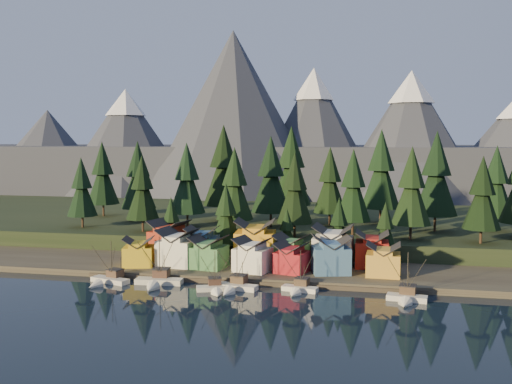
% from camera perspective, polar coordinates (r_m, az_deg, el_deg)
% --- Properties ---
extents(ground, '(500.00, 500.00, 0.00)m').
position_cam_1_polar(ground, '(119.35, -2.34, -11.06)').
color(ground, black).
rests_on(ground, ground).
extents(shore_strip, '(400.00, 50.00, 1.50)m').
position_cam_1_polar(shore_strip, '(157.09, 1.27, -6.80)').
color(shore_strip, '#342E26').
rests_on(shore_strip, ground).
extents(hillside, '(420.00, 100.00, 6.00)m').
position_cam_1_polar(hillside, '(205.28, 3.84, -3.32)').
color(hillside, black).
rests_on(hillside, ground).
extents(dock, '(80.00, 4.00, 1.00)m').
position_cam_1_polar(dock, '(134.71, -0.60, -8.94)').
color(dock, '#4D4337').
rests_on(dock, ground).
extents(mountain_ridge, '(560.00, 190.00, 90.00)m').
position_cam_1_polar(mountain_ridge, '(326.32, 6.18, 3.89)').
color(mountain_ridge, '#3F4251').
rests_on(mountain_ridge, ground).
extents(boat_0, '(10.32, 10.76, 10.87)m').
position_cam_1_polar(boat_0, '(138.84, -14.71, -8.05)').
color(boat_0, beige).
rests_on(boat_0, ground).
extents(boat_1, '(11.41, 12.30, 12.32)m').
position_cam_1_polar(boat_1, '(134.73, -9.85, -8.24)').
color(boat_1, beige).
rests_on(boat_1, ground).
extents(boat_2, '(8.91, 9.31, 9.83)m').
position_cam_1_polar(boat_2, '(127.94, -4.06, -9.09)').
color(boat_2, silver).
rests_on(boat_2, ground).
extents(boat_3, '(10.32, 10.97, 11.18)m').
position_cam_1_polar(boat_3, '(128.49, -2.21, -8.92)').
color(boat_3, beige).
rests_on(boat_3, ground).
extents(boat_4, '(8.45, 8.95, 10.19)m').
position_cam_1_polar(boat_4, '(127.44, 4.29, -9.08)').
color(boat_4, silver).
rests_on(boat_4, ground).
extents(boat_6, '(8.78, 9.40, 11.27)m').
position_cam_1_polar(boat_6, '(123.71, 14.83, -9.54)').
color(boat_6, beige).
rests_on(boat_6, ground).
extents(house_front_0, '(8.82, 8.53, 7.33)m').
position_cam_1_polar(house_front_0, '(148.58, -11.66, -5.79)').
color(house_front_0, gold).
rests_on(house_front_0, shore_strip).
extents(house_front_1, '(10.15, 9.83, 9.44)m').
position_cam_1_polar(house_front_1, '(147.25, -7.80, -5.39)').
color(house_front_1, silver).
rests_on(house_front_1, shore_strip).
extents(house_front_2, '(9.30, 9.36, 8.03)m').
position_cam_1_polar(house_front_2, '(143.91, -4.78, -5.91)').
color(house_front_2, '#407743').
rests_on(house_front_2, shore_strip).
extents(house_front_3, '(9.63, 9.35, 8.23)m').
position_cam_1_polar(house_front_3, '(139.65, -0.34, -6.19)').
color(house_front_3, white).
rests_on(house_front_3, shore_strip).
extents(house_front_4, '(8.81, 9.21, 7.27)m').
position_cam_1_polar(house_front_4, '(138.86, 3.59, -6.48)').
color(house_front_4, maroon).
rests_on(house_front_4, shore_strip).
extents(house_front_5, '(10.34, 9.77, 9.07)m').
position_cam_1_polar(house_front_5, '(138.84, 7.50, -6.12)').
color(house_front_5, '#3E6894').
rests_on(house_front_5, shore_strip).
extents(house_front_6, '(8.07, 7.66, 7.81)m').
position_cam_1_polar(house_front_6, '(138.41, 12.61, -6.51)').
color(house_front_6, gold).
rests_on(house_front_6, shore_strip).
extents(house_back_0, '(11.04, 10.76, 10.13)m').
position_cam_1_polar(house_back_0, '(157.88, -8.66, -4.55)').
color(house_back_0, maroon).
rests_on(house_back_0, shore_strip).
extents(house_back_1, '(8.58, 8.67, 9.13)m').
position_cam_1_polar(house_back_1, '(151.29, -5.43, -5.15)').
color(house_back_1, '#325677').
rests_on(house_back_1, shore_strip).
extents(house_back_2, '(11.12, 10.36, 10.95)m').
position_cam_1_polar(house_back_2, '(151.78, -0.09, -4.72)').
color(house_back_2, gold).
rests_on(house_back_2, shore_strip).
extents(house_back_3, '(9.32, 8.67, 8.04)m').
position_cam_1_polar(house_back_3, '(145.52, 3.48, -5.77)').
color(house_back_3, '#46814A').
rests_on(house_back_3, shore_strip).
extents(house_back_4, '(10.15, 9.78, 10.56)m').
position_cam_1_polar(house_back_4, '(146.01, 7.70, -5.25)').
color(house_back_4, silver).
rests_on(house_back_4, shore_strip).
extents(house_back_5, '(8.19, 8.29, 9.12)m').
position_cam_1_polar(house_back_5, '(146.85, 11.52, -5.55)').
color(house_back_5, maroon).
rests_on(house_back_5, shore_strip).
extents(tree_hill_0, '(9.51, 9.51, 22.15)m').
position_cam_1_polar(tree_hill_0, '(186.97, -17.03, 0.28)').
color(tree_hill_0, '#332319').
rests_on(tree_hill_0, hillside).
extents(tree_hill_1, '(11.67, 11.67, 27.19)m').
position_cam_1_polar(tree_hill_1, '(195.79, -11.71, 1.42)').
color(tree_hill_1, '#332319').
rests_on(tree_hill_1, hillside).
extents(tree_hill_2, '(9.86, 9.86, 22.98)m').
position_cam_1_polar(tree_hill_2, '(173.69, -11.31, 0.20)').
color(tree_hill_2, '#332319').
rests_on(tree_hill_2, hillside).
extents(tree_hill_3, '(11.47, 11.47, 26.72)m').
position_cam_1_polar(tree_hill_3, '(181.13, -6.91, 1.12)').
color(tree_hill_3, '#332319').
rests_on(tree_hill_3, hillside).
extents(tree_hill_4, '(14.04, 14.04, 32.70)m').
position_cam_1_polar(tree_hill_4, '(192.93, -3.23, 2.37)').
color(tree_hill_4, '#332319').
rests_on(tree_hill_4, hillside).
extents(tree_hill_5, '(10.94, 10.94, 25.49)m').
position_cam_1_polar(tree_hill_5, '(166.53, -2.15, 0.56)').
color(tree_hill_5, '#332319').
rests_on(tree_hill_5, hillside).
extents(tree_hill_6, '(12.40, 12.40, 28.88)m').
position_cam_1_polar(tree_hill_6, '(179.34, 1.50, 1.49)').
color(tree_hill_6, '#332319').
rests_on(tree_hill_6, hillside).
extents(tree_hill_7, '(10.36, 10.36, 24.13)m').
position_cam_1_polar(tree_hill_7, '(161.21, 3.90, 0.13)').
color(tree_hill_7, '#332319').
rests_on(tree_hill_7, hillside).
extents(tree_hill_8, '(10.89, 10.89, 25.37)m').
position_cam_1_polar(tree_hill_8, '(184.09, 7.41, 0.94)').
color(tree_hill_8, '#332319').
rests_on(tree_hill_8, hillside).
extents(tree_hill_9, '(10.73, 10.73, 25.00)m').
position_cam_1_polar(tree_hill_9, '(166.72, 9.69, 0.40)').
color(tree_hill_9, '#332319').
rests_on(tree_hill_9, hillside).
extents(tree_hill_10, '(13.38, 13.38, 31.17)m').
position_cam_1_polar(tree_hill_10, '(191.32, 12.39, 1.98)').
color(tree_hill_10, '#332319').
rests_on(tree_hill_10, hillside).
extents(tree_hill_11, '(11.11, 11.11, 25.89)m').
position_cam_1_polar(tree_hill_11, '(161.88, 15.29, 0.32)').
color(tree_hill_11, '#332319').
rests_on(tree_hill_11, hillside).
extents(tree_hill_12, '(13.00, 13.00, 30.28)m').
position_cam_1_polar(tree_hill_12, '(178.25, 17.58, 1.47)').
color(tree_hill_12, '#332319').
rests_on(tree_hill_12, hillside).
extents(tree_hill_13, '(10.03, 10.03, 23.37)m').
position_cam_1_polar(tree_hill_13, '(162.10, 21.68, -0.35)').
color(tree_hill_13, '#332319').
rests_on(tree_hill_13, hillside).
extents(tree_hill_14, '(11.12, 11.12, 25.90)m').
position_cam_1_polar(tree_hill_14, '(186.97, 22.87, 0.73)').
color(tree_hill_14, '#332319').
rests_on(tree_hill_14, hillside).
extents(tree_hill_15, '(13.85, 13.85, 32.27)m').
position_cam_1_polar(tree_hill_15, '(195.33, 3.55, 2.33)').
color(tree_hill_15, '#332319').
rests_on(tree_hill_15, hillside).
extents(tree_hill_16, '(11.59, 11.59, 27.01)m').
position_cam_1_polar(tree_hill_16, '(212.50, -15.08, 1.62)').
color(tree_hill_16, '#332319').
rests_on(tree_hill_16, hillside).
extents(tree_shore_0, '(6.88, 6.88, 16.02)m').
position_cam_1_polar(tree_shore_0, '(162.82, -8.47, -3.03)').
color(tree_shore_0, '#332319').
rests_on(tree_shore_0, shore_strip).
extents(tree_shore_1, '(8.70, 8.70, 20.26)m').
position_cam_1_polar(tree_shore_1, '(157.69, -3.02, -2.40)').
color(tree_shore_1, '#332319').
rests_on(tree_shore_1, shore_strip).
extents(tree_shore_2, '(5.87, 5.87, 13.68)m').
position_cam_1_polar(tree_shore_2, '(154.76, 3.10, -3.89)').
color(tree_shore_2, '#332319').
rests_on(tree_shore_2, shore_strip).
extents(tree_shore_3, '(7.25, 7.25, 16.90)m').
position_cam_1_polar(tree_shore_3, '(153.01, 8.30, -3.38)').
color(tree_shore_3, '#332319').
rests_on(tree_shore_3, shore_strip).
extents(tree_shore_4, '(6.86, 6.86, 15.99)m').
position_cam_1_polar(tree_shore_4, '(152.83, 12.80, -3.65)').
color(tree_shore_4, '#332319').
rests_on(tree_shore_4, shore_strip).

